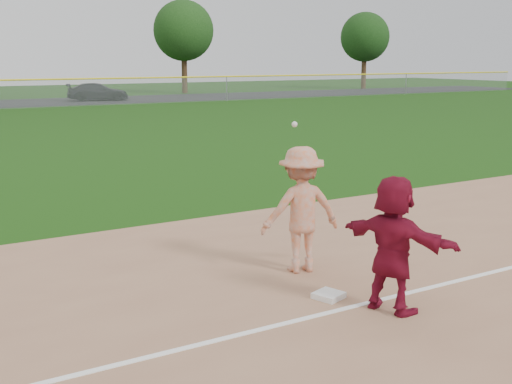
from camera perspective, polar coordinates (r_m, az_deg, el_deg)
ground at (r=9.81m, az=4.53°, el=-9.02°), size 160.00×160.00×0.00m
foul_line at (r=9.20m, az=7.44°, el=-10.35°), size 60.00×0.10×0.01m
first_base at (r=9.60m, az=6.48°, el=-9.11°), size 0.48×0.48×0.09m
base_runner at (r=9.02m, az=12.10°, el=-4.53°), size 1.04×1.87×1.92m
car_right at (r=55.61m, az=-13.91°, el=8.64°), size 5.32×3.12×1.45m
first_base_play at (r=10.49m, az=4.01°, el=-1.57°), size 1.48×1.04×2.52m
tree_3 at (r=66.22m, az=-6.46°, el=14.06°), size 6.00×6.00×9.19m
tree_4 at (r=76.68m, az=9.65°, el=13.42°), size 5.60×5.60×8.67m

